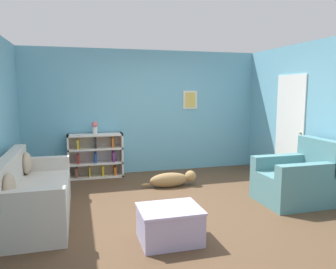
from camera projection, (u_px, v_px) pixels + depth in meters
ground_plane at (175, 205)px, 5.05m from camera, size 14.00×14.00×0.00m
wall_back at (145, 112)px, 7.02m from camera, size 5.60×0.13×2.60m
wall_right at (318, 118)px, 5.57m from camera, size 0.16×5.00×2.60m
couch at (33, 196)px, 4.44m from camera, size 0.82×1.97×0.90m
bookshelf at (96, 156)px, 6.65m from camera, size 1.09×0.34×0.89m
recliner_chair at (298, 180)px, 5.15m from camera, size 1.07×0.87×1.00m
coffee_table at (170, 223)px, 3.82m from camera, size 0.72×0.58×0.41m
dog at (173, 179)px, 6.00m from camera, size 1.03×0.24×0.28m
vase at (95, 127)px, 6.55m from camera, size 0.12×0.12×0.25m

